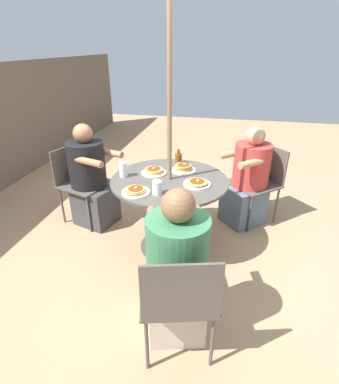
{
  "coord_description": "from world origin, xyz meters",
  "views": [
    {
      "loc": [
        -2.47,
        -0.53,
        1.88
      ],
      "look_at": [
        0.0,
        0.0,
        0.62
      ],
      "focal_mm": 28.0,
      "sensor_mm": 36.0,
      "label": 1
    }
  ],
  "objects_px": {
    "pancake_plate_d": "(154,171)",
    "syrup_bottle": "(178,158)",
    "patio_chair_east": "(79,178)",
    "diner_east": "(91,181)",
    "diner_south": "(177,274)",
    "patio_chair_north": "(259,178)",
    "diner_north": "(248,182)",
    "drinking_glass_a": "(123,170)",
    "patio_chair_south": "(179,295)",
    "pancake_plate_a": "(183,168)",
    "pancake_plate_b": "(197,183)",
    "pancake_plate_c": "(136,191)",
    "coffee_cup": "(157,188)",
    "patio_table": "(170,196)"
  },
  "relations": [
    {
      "from": "pancake_plate_d",
      "to": "patio_chair_east",
      "type": "bearing_deg",
      "value": 75.22
    },
    {
      "from": "patio_chair_east",
      "to": "pancake_plate_a",
      "type": "distance_m",
      "value": 1.25
    },
    {
      "from": "pancake_plate_d",
      "to": "syrup_bottle",
      "type": "height_order",
      "value": "syrup_bottle"
    },
    {
      "from": "pancake_plate_d",
      "to": "syrup_bottle",
      "type": "distance_m",
      "value": 0.36
    },
    {
      "from": "patio_chair_south",
      "to": "drinking_glass_a",
      "type": "distance_m",
      "value": 1.37
    },
    {
      "from": "pancake_plate_a",
      "to": "pancake_plate_c",
      "type": "xyz_separation_m",
      "value": [
        -0.56,
        0.31,
        -0.01
      ]
    },
    {
      "from": "pancake_plate_b",
      "to": "drinking_glass_a",
      "type": "distance_m",
      "value": 0.7
    },
    {
      "from": "pancake_plate_a",
      "to": "syrup_bottle",
      "type": "height_order",
      "value": "syrup_bottle"
    },
    {
      "from": "pancake_plate_a",
      "to": "drinking_glass_a",
      "type": "relative_size",
      "value": 1.76
    },
    {
      "from": "syrup_bottle",
      "to": "pancake_plate_d",
      "type": "bearing_deg",
      "value": 149.37
    },
    {
      "from": "patio_chair_east",
      "to": "syrup_bottle",
      "type": "bearing_deg",
      "value": 110.05
    },
    {
      "from": "diner_east",
      "to": "pancake_plate_a",
      "type": "xyz_separation_m",
      "value": [
        -0.08,
        -1.05,
        0.27
      ]
    },
    {
      "from": "patio_table",
      "to": "pancake_plate_c",
      "type": "relative_size",
      "value": 4.5
    },
    {
      "from": "diner_north",
      "to": "pancake_plate_b",
      "type": "bearing_deg",
      "value": 105.15
    },
    {
      "from": "patio_chair_north",
      "to": "drinking_glass_a",
      "type": "relative_size",
      "value": 6.24
    },
    {
      "from": "pancake_plate_d",
      "to": "coffee_cup",
      "type": "xyz_separation_m",
      "value": [
        -0.42,
        -0.14,
        0.04
      ]
    },
    {
      "from": "drinking_glass_a",
      "to": "pancake_plate_d",
      "type": "bearing_deg",
      "value": -63.93
    },
    {
      "from": "diner_north",
      "to": "patio_chair_south",
      "type": "relative_size",
      "value": 1.31
    },
    {
      "from": "patio_chair_north",
      "to": "diner_south",
      "type": "relative_size",
      "value": 0.75
    },
    {
      "from": "diner_east",
      "to": "pancake_plate_b",
      "type": "xyz_separation_m",
      "value": [
        -0.37,
        -1.22,
        0.26
      ]
    },
    {
      "from": "patio_chair_north",
      "to": "pancake_plate_d",
      "type": "height_order",
      "value": "patio_chair_north"
    },
    {
      "from": "patio_chair_east",
      "to": "diner_east",
      "type": "relative_size",
      "value": 0.75
    },
    {
      "from": "patio_chair_south",
      "to": "diner_north",
      "type": "bearing_deg",
      "value": 61.32
    },
    {
      "from": "patio_chair_east",
      "to": "pancake_plate_d",
      "type": "bearing_deg",
      "value": 92.54
    },
    {
      "from": "patio_table",
      "to": "syrup_bottle",
      "type": "relative_size",
      "value": 7.0
    },
    {
      "from": "patio_chair_north",
      "to": "diner_north",
      "type": "height_order",
      "value": "diner_north"
    },
    {
      "from": "drinking_glass_a",
      "to": "patio_chair_north",
      "type": "bearing_deg",
      "value": -58.25
    },
    {
      "from": "diner_east",
      "to": "syrup_bottle",
      "type": "xyz_separation_m",
      "value": [
        0.11,
        -0.96,
        0.3
      ]
    },
    {
      "from": "pancake_plate_c",
      "to": "pancake_plate_d",
      "type": "bearing_deg",
      "value": -5.72
    },
    {
      "from": "pancake_plate_b",
      "to": "pancake_plate_c",
      "type": "height_order",
      "value": "pancake_plate_c"
    },
    {
      "from": "patio_chair_south",
      "to": "diner_south",
      "type": "relative_size",
      "value": 0.75
    },
    {
      "from": "pancake_plate_a",
      "to": "pancake_plate_b",
      "type": "distance_m",
      "value": 0.34
    },
    {
      "from": "patio_chair_north",
      "to": "pancake_plate_c",
      "type": "distance_m",
      "value": 1.59
    },
    {
      "from": "patio_table",
      "to": "patio_chair_south",
      "type": "xyz_separation_m",
      "value": [
        -1.14,
        -0.3,
        -0.07
      ]
    },
    {
      "from": "syrup_bottle",
      "to": "pancake_plate_a",
      "type": "bearing_deg",
      "value": -155.33
    },
    {
      "from": "patio_chair_south",
      "to": "pancake_plate_a",
      "type": "xyz_separation_m",
      "value": [
        1.36,
        0.21,
        0.28
      ]
    },
    {
      "from": "diner_north",
      "to": "pancake_plate_a",
      "type": "relative_size",
      "value": 4.63
    },
    {
      "from": "diner_north",
      "to": "drinking_glass_a",
      "type": "xyz_separation_m",
      "value": [
        -0.69,
        1.18,
        0.32
      ]
    },
    {
      "from": "pancake_plate_b",
      "to": "pancake_plate_d",
      "type": "relative_size",
      "value": 1.0
    },
    {
      "from": "diner_north",
      "to": "diner_east",
      "type": "distance_m",
      "value": 1.74
    },
    {
      "from": "diner_east",
      "to": "pancake_plate_a",
      "type": "relative_size",
      "value": 4.74
    },
    {
      "from": "diner_north",
      "to": "patio_chair_east",
      "type": "xyz_separation_m",
      "value": [
        -0.32,
        1.87,
        0.0
      ]
    },
    {
      "from": "diner_north",
      "to": "diner_east",
      "type": "relative_size",
      "value": 0.98
    },
    {
      "from": "patio_chair_north",
      "to": "pancake_plate_c",
      "type": "relative_size",
      "value": 3.55
    },
    {
      "from": "patio_table",
      "to": "patio_chair_south",
      "type": "distance_m",
      "value": 1.18
    },
    {
      "from": "patio_chair_east",
      "to": "drinking_glass_a",
      "type": "height_order",
      "value": "drinking_glass_a"
    },
    {
      "from": "diner_south",
      "to": "patio_chair_north",
      "type": "bearing_deg",
      "value": 55.58
    },
    {
      "from": "patio_chair_south",
      "to": "diner_south",
      "type": "xyz_separation_m",
      "value": [
        0.17,
        0.05,
        0.01
      ]
    },
    {
      "from": "diner_north",
      "to": "drinking_glass_a",
      "type": "height_order",
      "value": "diner_north"
    },
    {
      "from": "drinking_glass_a",
      "to": "patio_chair_east",
      "type": "bearing_deg",
      "value": 61.14
    }
  ]
}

